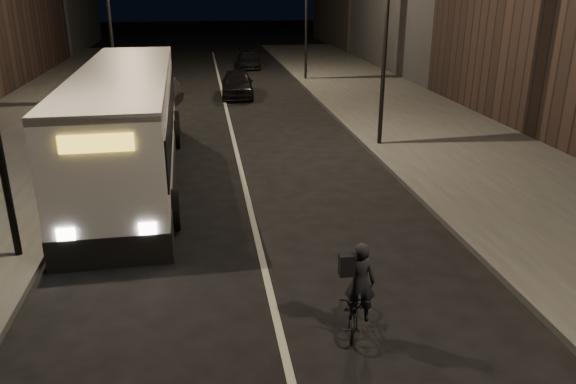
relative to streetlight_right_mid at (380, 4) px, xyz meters
name	(u,v)px	position (x,y,z in m)	size (l,w,h in m)	color
ground	(281,339)	(-5.33, -12.00, -5.36)	(180.00, 180.00, 0.00)	black
sidewalk_right	(430,130)	(3.17, 2.00, -5.28)	(7.00, 70.00, 0.16)	#383835
sidewalk_left	(16,146)	(-13.83, 2.00, -5.28)	(7.00, 70.00, 0.16)	#383835
streetlight_right_mid	(380,4)	(0.00, 0.00, 0.00)	(1.20, 0.44, 8.12)	black
city_bus	(128,120)	(-8.93, -2.21, -3.44)	(3.37, 13.20, 3.53)	silver
cyclist_on_bicycle	(357,300)	(-3.91, -11.88, -4.75)	(1.03, 1.70, 1.85)	black
car_near	(237,84)	(-4.53, 11.26, -4.62)	(1.75, 4.34, 1.48)	black
car_mid	(164,89)	(-8.56, 11.00, -4.75)	(1.29, 3.71, 1.22)	#3C3B3E
car_far	(249,59)	(-2.87, 22.69, -4.74)	(1.73, 4.25, 1.23)	black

